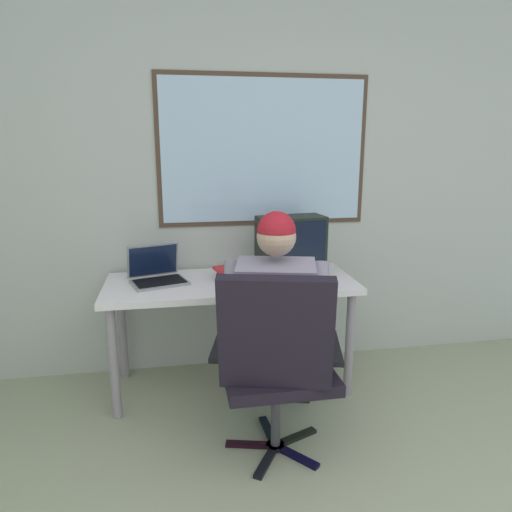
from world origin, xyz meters
TOP-DOWN VIEW (x-y plane):
  - wall_rear at (0.00, 2.66)m, footprint 4.88×0.08m
  - desk at (-0.24, 2.29)m, footprint 1.55×0.63m
  - office_chair at (-0.12, 1.49)m, footprint 0.70×0.63m
  - person_seated at (-0.06, 1.77)m, footprint 0.62×0.86m
  - crt_monitor at (0.16, 2.33)m, footprint 0.45×0.26m
  - laptop at (-0.69, 2.36)m, footprint 0.39×0.36m
  - wine_glass at (-0.22, 2.15)m, footprint 0.09×0.09m
  - book_stack at (-0.24, 2.35)m, footprint 0.22×0.16m

SIDE VIEW (x-z plane):
  - office_chair at x=-0.12m, z-range 0.07..1.09m
  - desk at x=-0.24m, z-range 0.28..1.01m
  - person_seated at x=-0.06m, z-range 0.03..1.28m
  - book_stack at x=-0.24m, z-range 0.73..0.80m
  - laptop at x=-0.69m, z-range 0.67..0.90m
  - wine_glass at x=-0.22m, z-range 0.75..0.90m
  - crt_monitor at x=0.16m, z-range 0.75..1.14m
  - wall_rear at x=0.00m, z-range 0.00..2.88m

